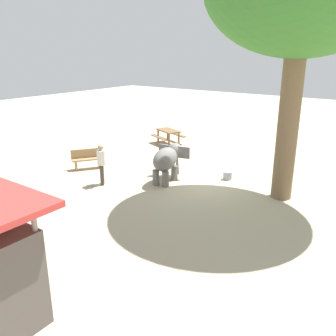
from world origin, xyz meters
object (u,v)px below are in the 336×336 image
(wooden_bench, at_px, (87,158))
(person_handler, at_px, (101,162))
(elephant, at_px, (168,159))
(feed_bucket, at_px, (228,175))
(picnic_table_near, at_px, (168,133))

(wooden_bench, bearing_deg, person_handler, 96.49)
(elephant, relative_size, wooden_bench, 1.50)
(wooden_bench, height_order, feed_bucket, wooden_bench)
(elephant, xyz_separation_m, feed_bucket, (-1.91, -1.58, -0.75))
(feed_bucket, bearing_deg, elephant, 39.67)
(picnic_table_near, bearing_deg, person_handler, -53.12)
(elephant, bearing_deg, feed_bucket, -60.67)
(elephant, bearing_deg, person_handler, 124.90)
(elephant, relative_size, person_handler, 1.28)
(person_handler, height_order, wooden_bench, person_handler)
(person_handler, distance_m, feed_bucket, 5.15)
(person_handler, distance_m, wooden_bench, 2.32)
(person_handler, xyz_separation_m, wooden_bench, (2.01, -1.06, -0.48))
(person_handler, relative_size, wooden_bench, 1.17)
(elephant, distance_m, wooden_bench, 3.96)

